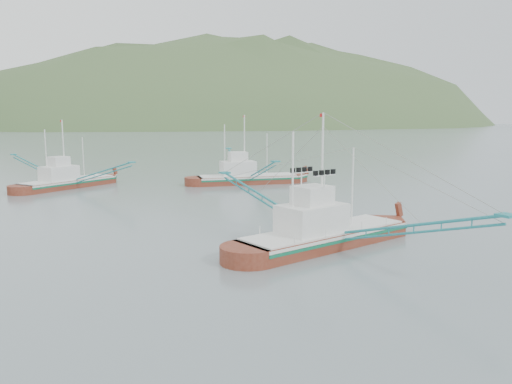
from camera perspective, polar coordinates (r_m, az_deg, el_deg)
ground at (r=33.45m, az=5.19°, el=-6.76°), size 1200.00×1200.00×0.00m
main_boat at (r=34.60m, az=7.76°, el=-3.54°), size 13.78×24.15×9.83m
bg_boat_far at (r=67.12m, az=-20.78°, el=2.09°), size 14.11×21.13×9.17m
bg_boat_right at (r=66.59m, az=-1.06°, el=2.51°), size 13.83×23.78×9.80m
headland_right at (r=524.61m, az=-0.51°, el=7.59°), size 684.00×432.00×306.00m
ridge_distant at (r=588.39m, az=-25.50°, el=6.87°), size 960.00×400.00×240.00m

